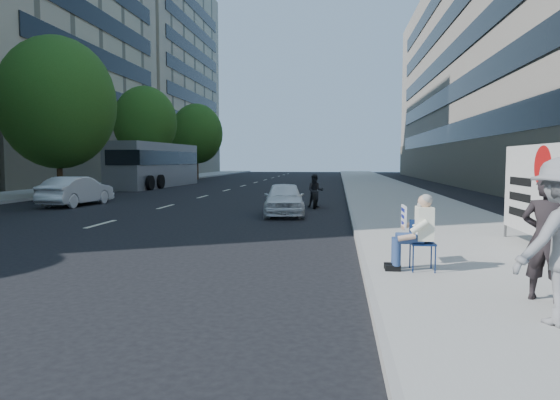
# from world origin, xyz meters

# --- Properties ---
(ground) EXTENTS (160.00, 160.00, 0.00)m
(ground) POSITION_xyz_m (0.00, 0.00, 0.00)
(ground) COLOR black
(ground) RESTS_ON ground
(near_sidewalk) EXTENTS (5.00, 120.00, 0.15)m
(near_sidewalk) POSITION_xyz_m (4.00, 20.00, 0.07)
(near_sidewalk) COLOR #9C9A92
(near_sidewalk) RESTS_ON ground
(far_sidewalk) EXTENTS (4.50, 120.00, 0.15)m
(far_sidewalk) POSITION_xyz_m (-16.75, 20.00, 0.07)
(far_sidewalk) COLOR #9C9A92
(far_sidewalk) RESTS_ON ground
(far_bldg_north) EXTENTS (22.00, 28.00, 28.00)m
(far_bldg_north) POSITION_xyz_m (-30.00, 62.00, 14.00)
(far_bldg_north) COLOR tan
(far_bldg_north) RESTS_ON ground
(tree_far_c) EXTENTS (6.00, 6.00, 8.47)m
(tree_far_c) POSITION_xyz_m (-13.70, 18.00, 5.02)
(tree_far_c) COLOR #382616
(tree_far_c) RESTS_ON ground
(tree_far_d) EXTENTS (4.80, 4.80, 7.65)m
(tree_far_d) POSITION_xyz_m (-13.70, 30.00, 4.89)
(tree_far_d) COLOR #382616
(tree_far_d) RESTS_ON ground
(tree_far_e) EXTENTS (5.40, 5.40, 7.89)m
(tree_far_e) POSITION_xyz_m (-13.70, 44.00, 4.78)
(tree_far_e) COLOR #382616
(tree_far_e) RESTS_ON ground
(seated_protester) EXTENTS (0.83, 1.11, 1.31)m
(seated_protester) POSITION_xyz_m (2.29, 1.69, 0.87)
(seated_protester) COLOR navy
(seated_protester) RESTS_ON near_sidewalk
(pedestrian_woman) EXTENTS (0.74, 0.68, 1.69)m
(pedestrian_woman) POSITION_xyz_m (3.71, -0.03, 0.99)
(pedestrian_woman) COLOR black
(pedestrian_woman) RESTS_ON near_sidewalk
(protest_banner) EXTENTS (0.08, 3.06, 2.20)m
(protest_banner) POSITION_xyz_m (5.04, 4.24, 1.40)
(protest_banner) COLOR #4C4C4C
(protest_banner) RESTS_ON near_sidewalk
(white_sedan_near) EXTENTS (1.80, 3.70, 1.22)m
(white_sedan_near) POSITION_xyz_m (-1.00, 11.28, 0.61)
(white_sedan_near) COLOR white
(white_sedan_near) RESTS_ON ground
(white_sedan_mid) EXTENTS (1.76, 4.06, 1.30)m
(white_sedan_mid) POSITION_xyz_m (-10.65, 14.13, 0.65)
(white_sedan_mid) COLOR silver
(white_sedan_mid) RESTS_ON ground
(motorcycle) EXTENTS (0.72, 2.04, 1.42)m
(motorcycle) POSITION_xyz_m (0.01, 14.44, 0.64)
(motorcycle) COLOR black
(motorcycle) RESTS_ON ground
(bus) EXTENTS (3.10, 12.15, 3.30)m
(bus) POSITION_xyz_m (-12.89, 29.99, 1.64)
(bus) COLOR slate
(bus) RESTS_ON ground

